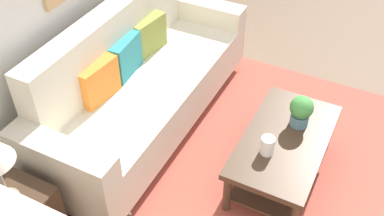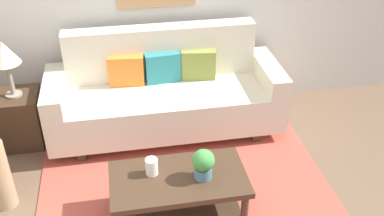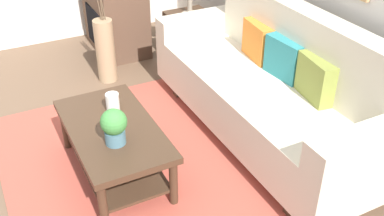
{
  "view_description": "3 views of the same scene",
  "coord_description": "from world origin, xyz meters",
  "views": [
    {
      "loc": [
        -2.57,
        -0.19,
        2.83
      ],
      "look_at": [
        -0.22,
        1.0,
        0.52
      ],
      "focal_mm": 42.37,
      "sensor_mm": 36.0,
      "label": 1
    },
    {
      "loc": [
        -0.5,
        -2.47,
        2.82
      ],
      "look_at": [
        0.12,
        0.94,
        0.64
      ],
      "focal_mm": 42.27,
      "sensor_mm": 36.0,
      "label": 2
    },
    {
      "loc": [
        2.57,
        -0.45,
        2.31
      ],
      "look_at": [
        -0.0,
        0.85,
        0.48
      ],
      "focal_mm": 43.12,
      "sensor_mm": 36.0,
      "label": 3
    }
  ],
  "objects": [
    {
      "name": "couch",
      "position": [
        -0.05,
        1.58,
        0.43
      ],
      "size": [
        2.38,
        0.84,
        1.08
      ],
      "color": "beige",
      "rests_on": "ground_plane"
    },
    {
      "name": "coffee_table",
      "position": [
        -0.11,
        0.27,
        0.31
      ],
      "size": [
        1.1,
        0.6,
        0.43
      ],
      "color": "#422D1E",
      "rests_on": "ground_plane"
    },
    {
      "name": "tabletop_vase",
      "position": [
        -0.31,
        0.35,
        0.5
      ],
      "size": [
        0.1,
        0.1,
        0.14
      ],
      "primitive_type": "cylinder",
      "color": "white",
      "rests_on": "coffee_table"
    },
    {
      "name": "area_rug",
      "position": [
        0.0,
        0.5,
        0.01
      ],
      "size": [
        2.62,
        2.09,
        0.01
      ],
      "primitive_type": "cube",
      "color": "#B24C3D",
      "rests_on": "ground_plane"
    },
    {
      "name": "throw_pillow_olive",
      "position": [
        0.33,
        1.7,
        0.68
      ],
      "size": [
        0.37,
        0.17,
        0.32
      ],
      "primitive_type": "cube",
      "rotation": [
        0.0,
        0.0,
        -0.14
      ],
      "color": "olive",
      "rests_on": "couch"
    },
    {
      "name": "throw_pillow_orange",
      "position": [
        -0.42,
        1.7,
        0.68
      ],
      "size": [
        0.37,
        0.16,
        0.32
      ],
      "primitive_type": "cube",
      "rotation": [
        0.0,
        0.0,
        -0.11
      ],
      "color": "orange",
      "rests_on": "couch"
    },
    {
      "name": "ground_plane",
      "position": [
        0.0,
        0.0,
        0.0
      ],
      "size": [
        9.63,
        9.63,
        0.0
      ],
      "primitive_type": "plane",
      "color": "brown"
    },
    {
      "name": "throw_pillow_teal",
      "position": [
        -0.05,
        1.7,
        0.68
      ],
      "size": [
        0.37,
        0.15,
        0.32
      ],
      "primitive_type": "cube",
      "rotation": [
        0.0,
        0.0,
        0.08
      ],
      "color": "teal",
      "rests_on": "couch"
    },
    {
      "name": "potted_plant_tabletop",
      "position": [
        0.08,
        0.23,
        0.57
      ],
      "size": [
        0.18,
        0.18,
        0.26
      ],
      "color": "slate",
      "rests_on": "coffee_table"
    }
  ]
}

